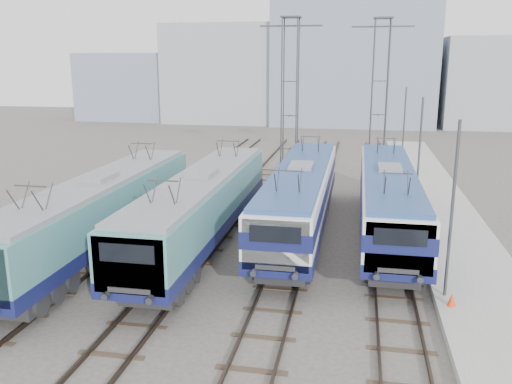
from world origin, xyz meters
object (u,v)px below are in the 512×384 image
object	(u,v)px
locomotive_far_left	(99,210)
locomotive_center_right	(300,194)
mast_front	(452,215)
mast_rear	(404,132)
mast_mid	(419,158)
safety_cone	(452,300)
catenary_tower_east	(379,93)
locomotive_far_right	(388,196)
locomotive_center_left	(201,205)
catenary_tower_west	(290,93)

from	to	relation	value
locomotive_far_left	locomotive_center_right	xyz separation A→B (m)	(9.00, 4.70, 0.04)
mast_front	mast_rear	bearing A→B (deg)	90.00
mast_mid	safety_cone	size ratio (longest dim) A/B	14.08
locomotive_center_right	locomotive_far_left	bearing A→B (deg)	-152.41
catenary_tower_east	safety_cone	world-z (taller)	catenary_tower_east
locomotive_far_right	mast_rear	bearing A→B (deg)	83.54
locomotive_center_right	safety_cone	distance (m)	10.52
locomotive_center_right	catenary_tower_east	size ratio (longest dim) A/B	1.47
locomotive_center_left	mast_rear	distance (m)	22.58
locomotive_center_right	mast_rear	world-z (taller)	mast_rear
locomotive_far_right	catenary_tower_west	bearing A→B (deg)	118.70
catenary_tower_west	safety_cone	xyz separation A→B (m)	(8.70, -20.94, -6.09)
locomotive_center_left	mast_front	distance (m)	11.72
catenary_tower_west	catenary_tower_east	size ratio (longest dim) A/B	1.00
locomotive_center_left	locomotive_center_right	bearing A→B (deg)	33.16
locomotive_far_right	mast_mid	world-z (taller)	mast_mid
catenary_tower_west	safety_cone	world-z (taller)	catenary_tower_west
mast_rear	safety_cone	bearing A→B (deg)	-89.76
catenary_tower_west	locomotive_center_right	bearing A→B (deg)	-80.04
locomotive_far_right	mast_front	xyz separation A→B (m)	(1.85, -7.67, 1.27)
mast_mid	mast_rear	distance (m)	12.00
locomotive_center_right	safety_cone	bearing A→B (deg)	-51.53
mast_front	mast_mid	xyz separation A→B (m)	(0.00, 12.00, 0.00)
locomotive_center_left	catenary_tower_east	size ratio (longest dim) A/B	1.48
locomotive_center_right	catenary_tower_east	xyz separation A→B (m)	(4.25, 14.82, 4.39)
locomotive_far_left	locomotive_center_left	xyz separation A→B (m)	(4.50, 1.76, 0.00)
locomotive_center_right	catenary_tower_west	world-z (taller)	catenary_tower_west
locomotive_far_left	locomotive_center_left	bearing A→B (deg)	21.39
catenary_tower_west	safety_cone	bearing A→B (deg)	-67.43
mast_mid	locomotive_center_right	bearing A→B (deg)	-142.82
locomotive_far_right	catenary_tower_east	distance (m)	14.99
locomotive_far_right	safety_cone	bearing A→B (deg)	-77.21
catenary_tower_east	locomotive_far_right	bearing A→B (deg)	-89.00
locomotive_far_left	mast_mid	distance (m)	18.11
locomotive_center_right	mast_mid	distance (m)	8.07
mast_front	safety_cone	bearing A→B (deg)	-83.67
locomotive_far_left	mast_rear	size ratio (longest dim) A/B	2.53
catenary_tower_west	mast_front	xyz separation A→B (m)	(8.60, -20.00, -3.14)
locomotive_far_left	safety_cone	xyz separation A→B (m)	(15.45, -3.42, -1.66)
mast_rear	mast_front	bearing A→B (deg)	-90.00
locomotive_far_right	mast_front	size ratio (longest dim) A/B	2.49
locomotive_far_left	safety_cone	bearing A→B (deg)	-12.48
catenary_tower_east	safety_cone	bearing A→B (deg)	-84.51
locomotive_center_left	mast_front	size ratio (longest dim) A/B	2.53
locomotive_far_left	mast_front	xyz separation A→B (m)	(15.35, -2.48, 1.29)
locomotive_far_right	mast_mid	distance (m)	4.87
locomotive_far_right	catenary_tower_east	world-z (taller)	catenary_tower_east
catenary_tower_west	catenary_tower_east	bearing A→B (deg)	17.10
mast_front	safety_cone	world-z (taller)	mast_front
locomotive_center_left	locomotive_far_right	xyz separation A→B (m)	(9.00, 3.43, 0.02)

